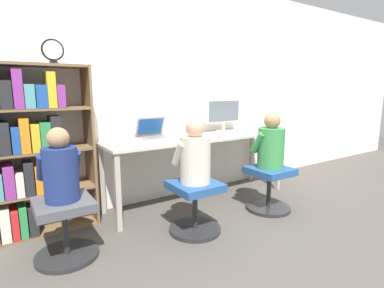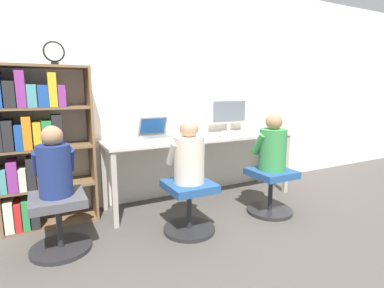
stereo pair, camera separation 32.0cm
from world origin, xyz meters
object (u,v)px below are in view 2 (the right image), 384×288
(office_chair_left, at_px, (271,188))
(bookshelf, at_px, (34,145))
(laptop, at_px, (157,133))
(desk_clock, at_px, (54,52))
(person_at_laptop, at_px, (189,155))
(office_chair_side, at_px, (59,220))
(person_at_monitor, at_px, (272,146))
(keyboard, at_px, (243,134))
(office_chair_right, at_px, (189,204))
(desktop_monitor, at_px, (229,115))
(person_near_shelf, at_px, (54,166))

(office_chair_left, relative_size, bookshelf, 0.32)
(laptop, bearing_deg, desk_clock, -173.32)
(office_chair_left, bearing_deg, person_at_laptop, 178.88)
(bookshelf, relative_size, office_chair_side, 3.16)
(desk_clock, distance_m, office_chair_side, 1.46)
(laptop, height_order, person_at_monitor, person_at_monitor)
(keyboard, bearing_deg, person_at_laptop, -152.23)
(person_at_monitor, relative_size, office_chair_side, 1.23)
(keyboard, bearing_deg, office_chair_right, -152.04)
(office_chair_right, bearing_deg, person_at_laptop, 90.00)
(office_chair_side, bearing_deg, person_at_monitor, -5.44)
(keyboard, relative_size, desk_clock, 2.23)
(office_chair_left, relative_size, desk_clock, 2.40)
(office_chair_side, bearing_deg, desktop_monitor, 15.99)
(office_chair_right, bearing_deg, office_chair_left, -0.87)
(office_chair_left, bearing_deg, office_chair_right, 179.13)
(desktop_monitor, relative_size, person_at_monitor, 0.88)
(laptop, height_order, desk_clock, desk_clock)
(desk_clock, bearing_deg, laptop, 6.68)
(desktop_monitor, relative_size, office_chair_side, 1.09)
(laptop, distance_m, person_near_shelf, 1.26)
(keyboard, bearing_deg, office_chair_left, -92.55)
(laptop, height_order, office_chair_left, laptop)
(laptop, height_order, person_near_shelf, person_near_shelf)
(keyboard, relative_size, office_chair_left, 0.93)
(laptop, bearing_deg, person_near_shelf, -150.72)
(laptop, xyz_separation_m, office_chair_right, (0.00, -0.80, -0.55))
(bookshelf, bearing_deg, office_chair_right, -32.02)
(office_chair_side, bearing_deg, desk_clock, 79.46)
(bookshelf, bearing_deg, laptop, 1.57)
(office_chair_left, distance_m, desk_clock, 2.50)
(keyboard, bearing_deg, laptop, 164.62)
(laptop, distance_m, person_at_laptop, 0.80)
(keyboard, distance_m, bookshelf, 2.24)
(desktop_monitor, xyz_separation_m, bookshelf, (-2.19, -0.01, -0.20))
(office_chair_right, bearing_deg, keyboard, 27.96)
(person_at_laptop, height_order, office_chair_side, person_at_laptop)
(desktop_monitor, xyz_separation_m, keyboard, (0.04, -0.25, -0.21))
(office_chair_right, height_order, person_at_laptop, person_at_laptop)
(desktop_monitor, bearing_deg, office_chair_side, -164.01)
(person_at_laptop, xyz_separation_m, office_chair_side, (-1.10, 0.18, -0.46))
(keyboard, bearing_deg, bookshelf, 173.82)
(laptop, relative_size, bookshelf, 0.22)
(laptop, bearing_deg, office_chair_right, -89.76)
(keyboard, bearing_deg, desk_clock, 175.49)
(laptop, xyz_separation_m, office_chair_side, (-1.09, -0.62, -0.55))
(office_chair_left, xyz_separation_m, person_at_laptop, (-0.97, 0.02, 0.46))
(keyboard, relative_size, person_at_monitor, 0.75)
(desktop_monitor, bearing_deg, laptop, 178.33)
(office_chair_side, bearing_deg, laptop, 29.45)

